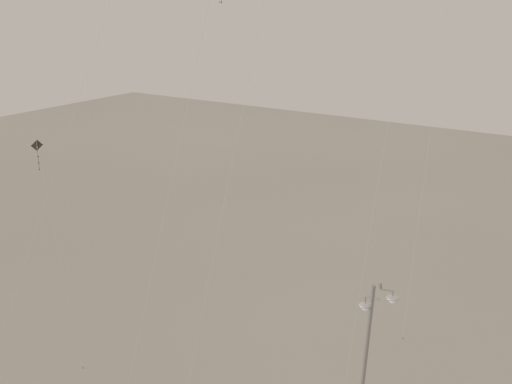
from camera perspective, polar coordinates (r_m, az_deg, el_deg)
The scene contains 4 objects.
street_lamp at distance 30.77m, azimuth 8.73°, elevation -14.58°, with size 1.68×0.67×9.45m.
kite_1 at distance 30.67m, azimuth -0.23°, elevation 10.56°, with size 3.84×3.50×23.67m.
kite_3 at distance 30.21m, azimuth -5.63°, elevation 6.05°, with size 3.47×4.36×21.57m.
kite_6 at distance 39.46m, azimuth -16.37°, elevation -0.25°, with size 2.46×0.36×12.85m.
Camera 1 is at (14.16, -19.46, 20.98)m, focal length 50.00 mm.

